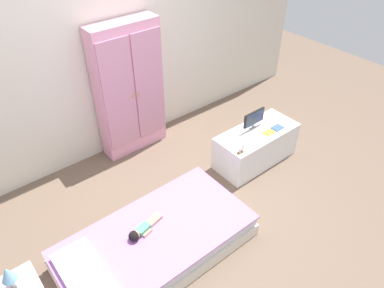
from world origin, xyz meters
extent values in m
cube|color=brown|center=(0.00, 0.00, -0.01)|extent=(10.00, 10.00, 0.02)
cube|color=silver|center=(0.00, 1.57, 1.35)|extent=(6.40, 0.05, 2.70)
cube|color=silver|center=(-0.49, -0.14, 0.07)|extent=(1.78, 0.93, 0.14)
cube|color=silver|center=(-0.49, -0.14, 0.19)|extent=(1.74, 0.89, 0.11)
cube|color=#B270C6|center=(-0.49, -0.14, 0.25)|extent=(1.77, 0.92, 0.02)
cube|color=silver|center=(-1.18, -0.14, 0.29)|extent=(0.32, 0.67, 0.06)
cube|color=#4CA375|center=(-0.56, -0.04, 0.29)|extent=(0.14, 0.11, 0.06)
cube|color=tan|center=(-0.42, 0.01, 0.28)|extent=(0.16, 0.07, 0.04)
cube|color=tan|center=(-0.41, -0.03, 0.28)|extent=(0.16, 0.07, 0.04)
cube|color=tan|center=(-0.57, 0.01, 0.27)|extent=(0.10, 0.05, 0.03)
cube|color=tan|center=(-0.55, -0.10, 0.27)|extent=(0.10, 0.05, 0.03)
sphere|color=tan|center=(-0.66, -0.07, 0.30)|extent=(0.09, 0.09, 0.09)
sphere|color=black|center=(-0.67, -0.07, 0.31)|extent=(0.10, 0.10, 0.10)
cylinder|color=#B7B2AD|center=(-1.65, 0.04, 0.37)|extent=(0.09, 0.09, 0.01)
cylinder|color=#B7B2AD|center=(-1.65, 0.04, 0.43)|extent=(0.02, 0.02, 0.11)
cone|color=#7AB2E0|center=(-1.65, 0.04, 0.55)|extent=(0.12, 0.12, 0.13)
cube|color=#E599BC|center=(0.24, 1.41, 0.81)|extent=(0.81, 0.25, 1.63)
cube|color=#C986A6|center=(0.04, 1.27, 0.85)|extent=(0.38, 0.02, 1.33)
cube|color=#C986A6|center=(0.44, 1.27, 0.85)|extent=(0.38, 0.02, 1.33)
sphere|color=gold|center=(0.20, 1.25, 0.81)|extent=(0.02, 0.02, 0.02)
sphere|color=gold|center=(0.28, 1.25, 0.81)|extent=(0.02, 0.02, 0.02)
cube|color=white|center=(1.21, 0.21, 0.22)|extent=(1.02, 0.46, 0.44)
cylinder|color=#99999E|center=(1.21, 0.29, 0.45)|extent=(0.10, 0.10, 0.01)
cylinder|color=#99999E|center=(1.21, 0.29, 0.48)|extent=(0.02, 0.02, 0.05)
cube|color=black|center=(1.21, 0.29, 0.59)|extent=(0.31, 0.02, 0.17)
cube|color=#28334C|center=(1.21, 0.27, 0.59)|extent=(0.29, 0.01, 0.15)
cube|color=#8E6642|center=(0.78, 0.07, 0.45)|extent=(0.09, 0.01, 0.01)
cube|color=#8E6642|center=(0.78, 0.04, 0.45)|extent=(0.09, 0.01, 0.01)
cube|color=white|center=(0.78, 0.05, 0.49)|extent=(0.06, 0.03, 0.03)
cylinder|color=white|center=(0.80, 0.06, 0.46)|extent=(0.01, 0.01, 0.02)
cylinder|color=white|center=(0.80, 0.04, 0.46)|extent=(0.01, 0.01, 0.02)
cylinder|color=white|center=(0.75, 0.06, 0.46)|extent=(0.01, 0.01, 0.02)
cylinder|color=white|center=(0.75, 0.04, 0.46)|extent=(0.01, 0.01, 0.02)
cylinder|color=white|center=(0.80, 0.05, 0.52)|extent=(0.02, 0.02, 0.02)
sphere|color=white|center=(0.80, 0.05, 0.54)|extent=(0.03, 0.03, 0.03)
cube|color=gold|center=(1.29, 0.11, 0.45)|extent=(0.14, 0.10, 0.01)
cube|color=blue|center=(1.44, 0.11, 0.45)|extent=(0.13, 0.10, 0.01)
camera|label=1|loc=(-1.54, -1.96, 2.92)|focal=33.76mm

